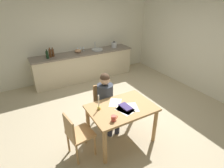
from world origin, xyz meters
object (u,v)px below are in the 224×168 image
object	(u,v)px
stovetop_kettle	(114,45)
candlestick	(99,105)
bottle_oil	(47,55)
dining_table	(121,113)
person_seated	(107,98)
chair_side_empty	(77,134)
sink_unit	(97,49)
wine_glass_by_kettle	(80,48)
wine_glass_near_sink	(83,47)
mixing_bowl	(78,51)
chair_at_table	(104,103)
coffee_mug	(114,118)
bottle_vinegar	(50,53)
bottle_wine_red	(53,53)
wine_glass_back_left	(77,48)
book_magazine	(126,107)

from	to	relation	value
stovetop_kettle	candlestick	bearing A→B (deg)	-124.57
bottle_oil	stovetop_kettle	size ratio (longest dim) A/B	1.19
dining_table	person_seated	size ratio (longest dim) A/B	0.98
chair_side_empty	stovetop_kettle	xyz separation A→B (m)	(2.43, 2.97, 0.52)
sink_unit	bottle_oil	size ratio (longest dim) A/B	1.37
wine_glass_by_kettle	wine_glass_near_sink	bearing A→B (deg)	0.00
wine_glass_near_sink	stovetop_kettle	bearing A→B (deg)	-8.11
sink_unit	mixing_bowl	distance (m)	0.64
chair_at_table	stovetop_kettle	size ratio (longest dim) A/B	3.96
wine_glass_near_sink	wine_glass_by_kettle	bearing A→B (deg)	180.00
candlestick	mixing_bowl	distance (m)	3.00
bottle_oil	coffee_mug	bearing A→B (deg)	-84.11
bottle_vinegar	bottle_wine_red	bearing A→B (deg)	22.37
wine_glass_near_sink	wine_glass_by_kettle	size ratio (longest dim) A/B	1.00
candlestick	wine_glass_back_left	distance (m)	3.10
sink_unit	bottle_wine_red	size ratio (longest dim) A/B	1.36
book_magazine	chair_at_table	bearing A→B (deg)	93.33
sink_unit	wine_glass_near_sink	distance (m)	0.45
bottle_oil	wine_glass_by_kettle	size ratio (longest dim) A/B	1.70
coffee_mug	bottle_vinegar	bearing A→B (deg)	93.98
candlestick	mixing_bowl	size ratio (longest dim) A/B	1.35
bottle_wine_red	wine_glass_near_sink	size ratio (longest dim) A/B	1.72
coffee_mug	stovetop_kettle	xyz separation A→B (m)	(1.90, 3.26, 0.20)
wine_glass_back_left	mixing_bowl	bearing A→B (deg)	-104.21
book_magazine	stovetop_kettle	world-z (taller)	stovetop_kettle
bottle_wine_red	stovetop_kettle	world-z (taller)	bottle_wine_red
chair_at_table	bottle_vinegar	xyz separation A→B (m)	(-0.51, 2.36, 0.53)
chair_at_table	chair_side_empty	bearing A→B (deg)	-143.06
book_magazine	mixing_bowl	bearing A→B (deg)	81.12
dining_table	book_magazine	bearing A→B (deg)	-35.00
stovetop_kettle	person_seated	bearing A→B (deg)	-123.05
bottle_vinegar	wine_glass_near_sink	xyz separation A→B (m)	(1.08, 0.14, -0.01)
coffee_mug	candlestick	bearing A→B (deg)	99.04
chair_at_table	person_seated	distance (m)	0.24
bottle_wine_red	mixing_bowl	world-z (taller)	bottle_wine_red
book_magazine	bottle_wine_red	xyz separation A→B (m)	(-0.52, 3.08, 0.26)
book_magazine	bottle_oil	bearing A→B (deg)	99.16
sink_unit	mixing_bowl	world-z (taller)	sink_unit
candlestick	wine_glass_near_sink	size ratio (longest dim) A/B	1.86
wine_glass_near_sink	mixing_bowl	bearing A→B (deg)	-158.47
bottle_oil	wine_glass_near_sink	size ratio (longest dim) A/B	1.70
dining_table	wine_glass_back_left	distance (m)	3.19
bottle_oil	wine_glass_by_kettle	xyz separation A→B (m)	(1.08, 0.23, -0.00)
sink_unit	wine_glass_by_kettle	xyz separation A→B (m)	(-0.51, 0.15, 0.09)
person_seated	chair_side_empty	distance (m)	0.95
stovetop_kettle	wine_glass_by_kettle	bearing A→B (deg)	172.59
bottle_oil	wine_glass_near_sink	world-z (taller)	bottle_oil
candlestick	bottle_oil	bearing A→B (deg)	95.43
sink_unit	bottle_oil	world-z (taller)	bottle_oil
wine_glass_near_sink	bottle_vinegar	bearing A→B (deg)	-172.41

